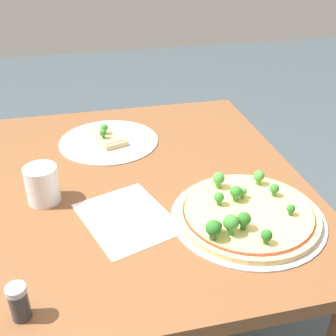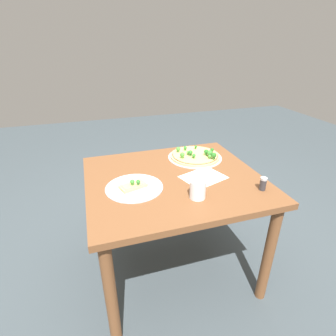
{
  "view_description": "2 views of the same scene",
  "coord_description": "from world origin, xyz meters",
  "views": [
    {
      "loc": [
        0.97,
        -0.14,
        1.34
      ],
      "look_at": [
        -0.01,
        0.09,
        0.74
      ],
      "focal_mm": 45.0,
      "sensor_mm": 36.0,
      "label": 1
    },
    {
      "loc": [
        -0.44,
        -1.29,
        1.45
      ],
      "look_at": [
        -0.01,
        0.09,
        0.74
      ],
      "focal_mm": 28.0,
      "sensor_mm": 36.0,
      "label": 2
    }
  ],
  "objects": [
    {
      "name": "pizza_tray_slice",
      "position": [
        -0.25,
        -0.05,
        0.73
      ],
      "size": [
        0.32,
        0.32,
        0.06
      ],
      "color": "#B7B7BC",
      "rests_on": "dining_table"
    },
    {
      "name": "drinking_cup",
      "position": [
        0.05,
        -0.25,
        0.77
      ],
      "size": [
        0.08,
        0.08,
        0.1
      ],
      "primitive_type": "cylinder",
      "color": "white",
      "rests_on": "dining_table"
    },
    {
      "name": "condiment_shaker",
      "position": [
        0.41,
        -0.28,
        0.76
      ],
      "size": [
        0.04,
        0.04,
        0.07
      ],
      "color": "#333338",
      "rests_on": "dining_table"
    },
    {
      "name": "paper_menu",
      "position": [
        0.17,
        -0.05,
        0.72
      ],
      "size": [
        0.29,
        0.26,
        0.0
      ],
      "primitive_type": "cube",
      "rotation": [
        0.0,
        0.0,
        0.33
      ],
      "color": "white",
      "rests_on": "dining_table"
    },
    {
      "name": "dining_table",
      "position": [
        0.0,
        0.0,
        0.62
      ],
      "size": [
        1.01,
        0.9,
        0.72
      ],
      "color": "brown",
      "rests_on": "ground_plane"
    },
    {
      "name": "pizza_tray_whole",
      "position": [
        0.23,
        0.23,
        0.73
      ],
      "size": [
        0.37,
        0.37,
        0.07
      ],
      "color": "#B7B7BC",
      "rests_on": "dining_table"
    }
  ]
}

